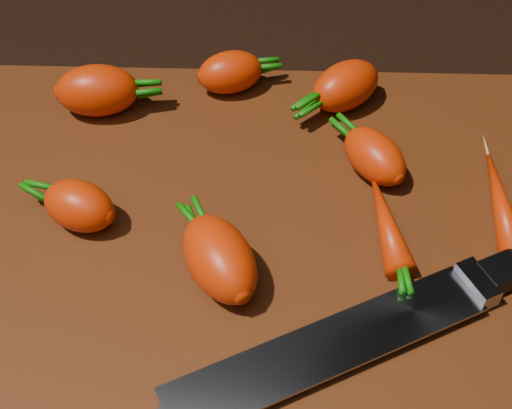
{
  "coord_description": "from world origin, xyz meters",
  "views": [
    {
      "loc": [
        0.01,
        -0.35,
        0.42
      ],
      "look_at": [
        0.0,
        0.01,
        0.03
      ],
      "focal_mm": 50.0,
      "sensor_mm": 36.0,
      "label": 1
    }
  ],
  "objects": [
    {
      "name": "ground",
      "position": [
        0.0,
        0.0,
        -0.01
      ],
      "size": [
        2.0,
        2.0,
        0.01
      ],
      "primitive_type": "cube",
      "color": "black"
    },
    {
      "name": "cutting_board",
      "position": [
        0.0,
        0.0,
        0.01
      ],
      "size": [
        0.5,
        0.4,
        0.01
      ],
      "primitive_type": "cube",
      "color": "#58260D",
      "rests_on": "ground"
    },
    {
      "name": "carrot_0",
      "position": [
        -0.14,
        0.14,
        0.03
      ],
      "size": [
        0.08,
        0.05,
        0.05
      ],
      "primitive_type": "ellipsoid",
      "rotation": [
        0.0,
        0.0,
        0.1
      ],
      "color": "red",
      "rests_on": "cutting_board"
    },
    {
      "name": "carrot_1",
      "position": [
        -0.13,
        0.0,
        0.03
      ],
      "size": [
        0.07,
        0.06,
        0.04
      ],
      "primitive_type": "ellipsoid",
      "rotation": [
        0.0,
        0.0,
        2.75
      ],
      "color": "red",
      "rests_on": "cutting_board"
    },
    {
      "name": "carrot_2",
      "position": [
        -0.02,
        -0.05,
        0.03
      ],
      "size": [
        0.08,
        0.09,
        0.05
      ],
      "primitive_type": "ellipsoid",
      "rotation": [
        0.0,
        0.0,
        2.07
      ],
      "color": "red",
      "rests_on": "cutting_board"
    },
    {
      "name": "carrot_3",
      "position": [
        0.07,
        0.15,
        0.03
      ],
      "size": [
        0.08,
        0.08,
        0.04
      ],
      "primitive_type": "ellipsoid",
      "rotation": [
        0.0,
        0.0,
        3.82
      ],
      "color": "red",
      "rests_on": "cutting_board"
    },
    {
      "name": "carrot_4",
      "position": [
        -0.03,
        0.17,
        0.03
      ],
      "size": [
        0.07,
        0.06,
        0.04
      ],
      "primitive_type": "ellipsoid",
      "rotation": [
        0.0,
        0.0,
        0.33
      ],
      "color": "red",
      "rests_on": "cutting_board"
    },
    {
      "name": "carrot_5",
      "position": [
        0.09,
        0.06,
        0.03
      ],
      "size": [
        0.07,
        0.07,
        0.04
      ],
      "primitive_type": "ellipsoid",
      "rotation": [
        0.0,
        0.0,
        2.16
      ],
      "color": "red",
      "rests_on": "cutting_board"
    },
    {
      "name": "carrot_6",
      "position": [
        0.19,
        0.02,
        0.02
      ],
      "size": [
        0.02,
        0.1,
        0.02
      ],
      "primitive_type": "ellipsoid",
      "rotation": [
        0.0,
        0.0,
        1.56
      ],
      "color": "red",
      "rests_on": "cutting_board"
    },
    {
      "name": "carrot_7",
      "position": [
        0.1,
        -0.0,
        0.02
      ],
      "size": [
        0.03,
        0.09,
        0.02
      ],
      "primitive_type": "ellipsoid",
      "rotation": [
        0.0,
        0.0,
        1.71
      ],
      "color": "red",
      "rests_on": "cutting_board"
    },
    {
      "name": "knife",
      "position": [
        0.07,
        -0.1,
        0.02
      ],
      "size": [
        0.34,
        0.19,
        0.02
      ],
      "rotation": [
        0.0,
        0.0,
        0.47
      ],
      "color": "gray",
      "rests_on": "cutting_board"
    }
  ]
}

